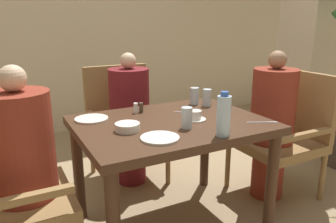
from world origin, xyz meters
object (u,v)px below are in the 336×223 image
at_px(diner_in_left_chair, 25,172).
at_px(chair_far_side, 124,119).
at_px(diner_in_right_chair, 272,125).
at_px(teacup_with_saucer, 195,116).
at_px(glass_tall_mid, 207,98).
at_px(glass_tall_far, 187,118).
at_px(bowl_small, 127,127).
at_px(plate_main_left, 92,119).
at_px(diner_in_far_chair, 130,118).
at_px(glass_tall_near, 195,96).
at_px(water_bottle, 224,115).
at_px(chair_right_side, 285,130).
at_px(plate_main_right, 160,138).

distance_m(diner_in_left_chair, chair_far_side, 1.21).
distance_m(diner_in_right_chair, teacup_with_saucer, 0.73).
bearing_deg(glass_tall_mid, glass_tall_far, -136.87).
bearing_deg(bowl_small, plate_main_left, 112.25).
xyz_separation_m(chair_far_side, diner_in_far_chair, (-0.00, -0.15, 0.05)).
height_order(chair_far_side, glass_tall_near, chair_far_side).
height_order(water_bottle, glass_tall_near, water_bottle).
height_order(chair_right_side, teacup_with_saucer, chair_right_side).
relative_size(diner_in_left_chair, chair_right_side, 1.19).
relative_size(teacup_with_saucer, glass_tall_far, 1.13).
height_order(plate_main_right, glass_tall_far, glass_tall_far).
xyz_separation_m(diner_in_left_chair, bowl_small, (0.55, -0.05, 0.17)).
bearing_deg(chair_right_side, teacup_with_saucer, -176.87).
xyz_separation_m(water_bottle, glass_tall_mid, (0.28, 0.56, -0.05)).
bearing_deg(plate_main_left, diner_in_right_chair, -11.20).
xyz_separation_m(chair_right_side, teacup_with_saucer, (-0.86, -0.05, 0.25)).
xyz_separation_m(diner_in_left_chair, teacup_with_saucer, (0.99, -0.05, 0.17)).
height_order(bowl_small, water_bottle, water_bottle).
bearing_deg(diner_in_far_chair, plate_main_right, -101.93).
bearing_deg(diner_in_right_chair, plate_main_right, -166.63).
bearing_deg(water_bottle, diner_in_far_chair, 96.38).
bearing_deg(diner_in_left_chair, plate_main_right, -21.11).
distance_m(teacup_with_saucer, glass_tall_far, 0.17).
bearing_deg(chair_right_side, glass_tall_mid, 161.16).
relative_size(diner_in_far_chair, glass_tall_near, 8.88).
bearing_deg(diner_in_left_chair, glass_tall_far, -10.42).
xyz_separation_m(diner_in_right_chair, water_bottle, (-0.73, -0.36, 0.27)).
relative_size(diner_in_left_chair, teacup_with_saucer, 8.18).
bearing_deg(teacup_with_saucer, glass_tall_near, 58.11).
relative_size(diner_in_left_chair, glass_tall_mid, 9.23).
xyz_separation_m(diner_in_far_chair, glass_tall_mid, (0.40, -0.50, 0.23)).
relative_size(diner_in_left_chair, water_bottle, 4.66).
xyz_separation_m(diner_in_far_chair, plate_main_right, (-0.20, -0.95, 0.18)).
height_order(diner_in_far_chair, teacup_with_saucer, diner_in_far_chair).
bearing_deg(glass_tall_near, plate_main_right, -135.61).
bearing_deg(diner_in_right_chair, plate_main_left, 168.80).
bearing_deg(diner_in_right_chair, glass_tall_near, 149.63).
bearing_deg(diner_in_far_chair, glass_tall_near, -49.71).
height_order(chair_right_side, glass_tall_mid, chair_right_side).
distance_m(diner_in_right_chair, plate_main_left, 1.31).
height_order(teacup_with_saucer, glass_tall_near, glass_tall_near).
distance_m(diner_in_right_chair, glass_tall_mid, 0.54).
bearing_deg(diner_in_right_chair, chair_right_side, 0.00).
xyz_separation_m(diner_in_far_chair, bowl_small, (-0.30, -0.75, 0.19)).
bearing_deg(glass_tall_far, teacup_with_saucer, 41.60).
bearing_deg(bowl_small, glass_tall_far, -19.27).
distance_m(teacup_with_saucer, glass_tall_mid, 0.36).
bearing_deg(diner_in_left_chair, glass_tall_near, 13.66).
height_order(plate_main_left, bowl_small, bowl_small).
bearing_deg(bowl_small, diner_in_right_chair, 2.36).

